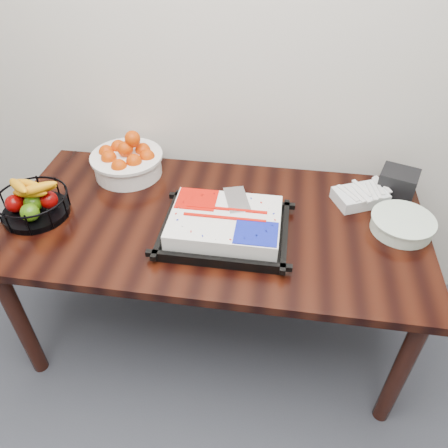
# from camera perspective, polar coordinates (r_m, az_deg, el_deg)

# --- Properties ---
(table) EXTENTS (1.80, 0.90, 0.75)m
(table) POSITION_cam_1_polar(r_m,az_deg,el_deg) (1.93, -1.31, -1.31)
(table) COLOR black
(table) RESTS_ON ground
(cake_tray) EXTENTS (0.51, 0.41, 0.10)m
(cake_tray) POSITION_cam_1_polar(r_m,az_deg,el_deg) (1.77, 0.15, -0.18)
(cake_tray) COLOR black
(cake_tray) RESTS_ON table
(tangerine_bowl) EXTENTS (0.34, 0.34, 0.22)m
(tangerine_bowl) POSITION_cam_1_polar(r_m,az_deg,el_deg) (2.16, -12.61, 8.54)
(tangerine_bowl) COLOR white
(tangerine_bowl) RESTS_ON table
(fruit_basket) EXTENTS (0.30, 0.30, 0.16)m
(fruit_basket) POSITION_cam_1_polar(r_m,az_deg,el_deg) (2.03, -23.65, 2.59)
(fruit_basket) COLOR black
(fruit_basket) RESTS_ON table
(plate_stack) EXTENTS (0.26, 0.26, 0.06)m
(plate_stack) POSITION_cam_1_polar(r_m,az_deg,el_deg) (1.95, 22.24, -0.04)
(plate_stack) COLOR white
(plate_stack) RESTS_ON table
(fork_bag) EXTENTS (0.26, 0.22, 0.06)m
(fork_bag) POSITION_cam_1_polar(r_m,az_deg,el_deg) (2.05, 17.34, 3.50)
(fork_bag) COLOR silver
(fork_bag) RESTS_ON table
(napkin_box) EXTENTS (0.20, 0.18, 0.11)m
(napkin_box) POSITION_cam_1_polar(r_m,az_deg,el_deg) (2.15, 21.77, 5.06)
(napkin_box) COLOR black
(napkin_box) RESTS_ON table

